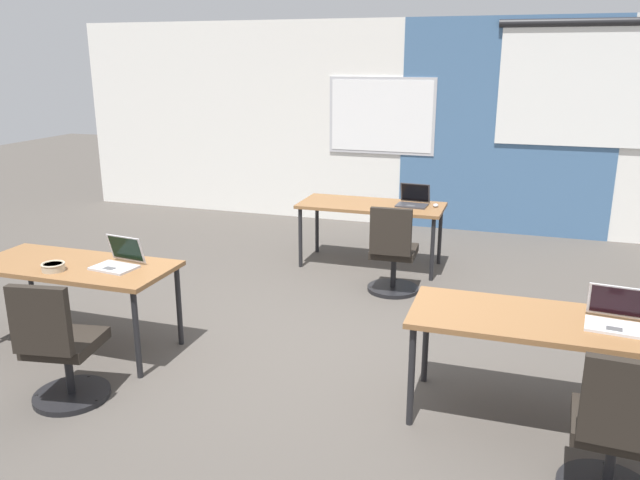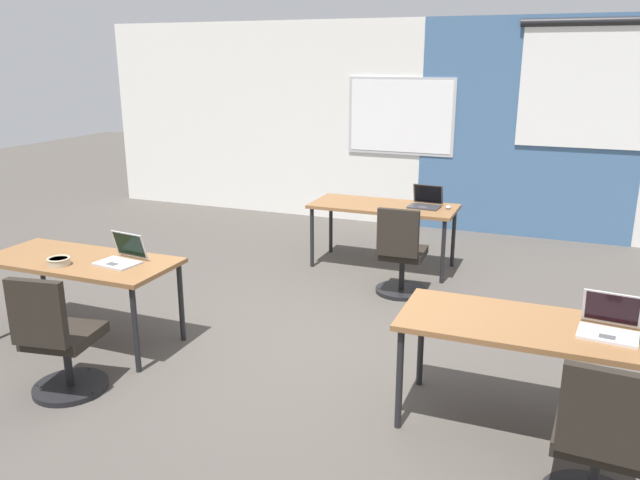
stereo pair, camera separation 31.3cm
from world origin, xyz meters
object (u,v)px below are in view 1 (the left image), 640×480
Objects in this scene: laptop_near_right_end at (615,318)px; chair_near_right_end at (615,441)px; chair_near_left_inner at (61,353)px; laptop_near_left_inner at (118,261)px; chair_far_right at (393,257)px; mouse_far_right at (436,205)px; desk_near_left at (75,271)px; desk_near_right at (538,327)px; laptop_far_right at (413,201)px; desk_far_center at (371,209)px; snack_bowl at (53,266)px.

chair_near_right_end is (-0.04, -0.74, -0.39)m from laptop_near_right_end.
laptop_near_left_inner is at bearing -93.62° from chair_near_left_inner.
chair_far_right is at bearing -53.67° from chair_near_right_end.
mouse_far_right is at bearing 61.50° from laptop_near_left_inner.
chair_near_right_end is at bearing -4.67° from laptop_near_left_inner.
chair_far_right is (1.70, 2.77, 0.00)m from chair_near_left_inner.
desk_near_left is 0.40m from laptop_near_left_inner.
desk_near_right is 3.15m from laptop_far_right.
desk_near_left is at bearing -165.32° from laptop_near_left_inner.
desk_near_left is 3.94m from laptop_near_right_end.
desk_far_center is 4.45× the size of laptop_near_right_end.
desk_near_left is 4.37× the size of laptop_near_left_inner.
chair_near_left_inner is (-3.47, -0.79, -0.39)m from laptop_near_right_end.
desk_near_right and desk_far_center have the same top height.
chair_near_right_end is 3.99m from laptop_far_right.
chair_near_right_end and chair_near_left_inner have the same top height.
chair_near_left_inner reaches higher than desk_near_left.
laptop_far_right is at bearing -124.76° from chair_near_left_inner.
desk_near_left is at bearing -173.43° from laptop_near_right_end.
snack_bowl is at bearing -143.06° from laptop_near_left_inner.
chair_far_right is at bearing 55.28° from laptop_near_left_inner.
desk_near_right is 4.37× the size of laptop_near_left_inner.
chair_near_left_inner is at bearing -118.57° from mouse_far_right.
mouse_far_right is at bearing 49.58° from desk_near_left.
desk_far_center is at bearing 122.01° from desk_near_right.
chair_far_right is 5.18× the size of snack_bowl.
desk_near_left is 15.42× the size of mouse_far_right.
mouse_far_right is 0.58× the size of snack_bowl.
desk_far_center is (-1.75, 2.80, 0.00)m from desk_near_right.
laptop_far_right is at bearing 64.88° from laptop_near_left_inner.
chair_near_left_inner reaches higher than snack_bowl.
mouse_far_right is (-1.05, 2.88, 0.08)m from desk_near_right.
chair_near_left_inner and chair_far_right have the same top height.
snack_bowl is (-1.79, -2.99, 0.10)m from desk_far_center.
desk_far_center is at bearing -54.74° from chair_near_right_end.
desk_near_right is 3.07m from mouse_far_right.
mouse_far_right is at bearing 4.73° from laptop_far_right.
laptop_near_right_end reaches higher than chair_near_left_inner.
laptop_far_right is at bearing 52.52° from desk_near_left.
desk_near_right is 9.01× the size of snack_bowl.
desk_near_left is 3.78m from mouse_far_right.
snack_bowl is at bearing -3.83° from chair_near_right_end.
desk_near_right is 1.74× the size of chair_near_left_inner.
chair_near_right_end is at bearing -86.47° from laptop_near_right_end.
laptop_near_left_inner is 3.36m from laptop_far_right.
mouse_far_right is at bearing 123.66° from laptop_near_right_end.
desk_near_left is at bearing 79.07° from snack_bowl.
chair_far_right is (-1.77, 1.98, -0.39)m from laptop_near_right_end.
laptop_far_right is at bearing 114.32° from desk_near_right.
desk_near_right is 3.30m from desk_far_center.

